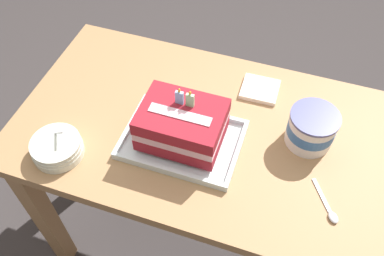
{
  "coord_description": "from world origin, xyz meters",
  "views": [
    {
      "loc": [
        0.22,
        -0.74,
        1.74
      ],
      "look_at": [
        -0.02,
        -0.04,
        0.79
      ],
      "focal_mm": 38.69,
      "sensor_mm": 36.0,
      "label": 1
    }
  ],
  "objects_px": {
    "foil_tray": "(182,140)",
    "ice_cream_tub": "(311,128)",
    "serving_spoon_near_tray": "(330,212)",
    "napkin_pile": "(260,89)",
    "bowl_stack": "(57,148)",
    "birthday_cake": "(182,124)"
  },
  "relations": [
    {
      "from": "bowl_stack",
      "to": "ice_cream_tub",
      "type": "relative_size",
      "value": 1.04
    },
    {
      "from": "birthday_cake",
      "to": "serving_spoon_near_tray",
      "type": "xyz_separation_m",
      "value": [
        0.44,
        -0.09,
        -0.08
      ]
    },
    {
      "from": "napkin_pile",
      "to": "ice_cream_tub",
      "type": "bearing_deg",
      "value": -40.34
    },
    {
      "from": "birthday_cake",
      "to": "napkin_pile",
      "type": "distance_m",
      "value": 0.33
    },
    {
      "from": "bowl_stack",
      "to": "birthday_cake",
      "type": "bearing_deg",
      "value": 25.17
    },
    {
      "from": "birthday_cake",
      "to": "serving_spoon_near_tray",
      "type": "distance_m",
      "value": 0.45
    },
    {
      "from": "foil_tray",
      "to": "birthday_cake",
      "type": "height_order",
      "value": "birthday_cake"
    },
    {
      "from": "serving_spoon_near_tray",
      "to": "napkin_pile",
      "type": "bearing_deg",
      "value": 126.39
    },
    {
      "from": "ice_cream_tub",
      "to": "napkin_pile",
      "type": "bearing_deg",
      "value": 139.66
    },
    {
      "from": "foil_tray",
      "to": "ice_cream_tub",
      "type": "distance_m",
      "value": 0.37
    },
    {
      "from": "birthday_cake",
      "to": "foil_tray",
      "type": "bearing_deg",
      "value": -90.0
    },
    {
      "from": "bowl_stack",
      "to": "ice_cream_tub",
      "type": "bearing_deg",
      "value": 22.34
    },
    {
      "from": "ice_cream_tub",
      "to": "napkin_pile",
      "type": "xyz_separation_m",
      "value": [
        -0.18,
        0.15,
        -0.05
      ]
    },
    {
      "from": "birthday_cake",
      "to": "napkin_pile",
      "type": "xyz_separation_m",
      "value": [
        0.17,
        0.27,
        -0.07
      ]
    },
    {
      "from": "serving_spoon_near_tray",
      "to": "foil_tray",
      "type": "bearing_deg",
      "value": 168.12
    },
    {
      "from": "serving_spoon_near_tray",
      "to": "ice_cream_tub",
      "type": "bearing_deg",
      "value": 113.23
    },
    {
      "from": "birthday_cake",
      "to": "napkin_pile",
      "type": "height_order",
      "value": "birthday_cake"
    },
    {
      "from": "foil_tray",
      "to": "bowl_stack",
      "type": "distance_m",
      "value": 0.36
    },
    {
      "from": "bowl_stack",
      "to": "napkin_pile",
      "type": "distance_m",
      "value": 0.65
    },
    {
      "from": "bowl_stack",
      "to": "napkin_pile",
      "type": "relative_size",
      "value": 1.22
    },
    {
      "from": "foil_tray",
      "to": "ice_cream_tub",
      "type": "relative_size",
      "value": 2.43
    },
    {
      "from": "foil_tray",
      "to": "napkin_pile",
      "type": "xyz_separation_m",
      "value": [
        0.17,
        0.27,
        0.0
      ]
    }
  ]
}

